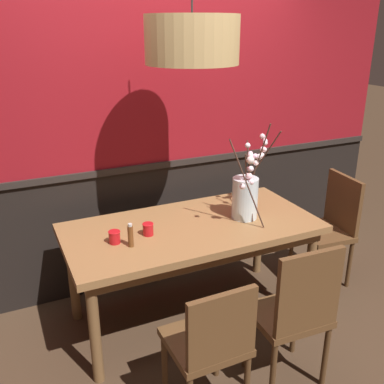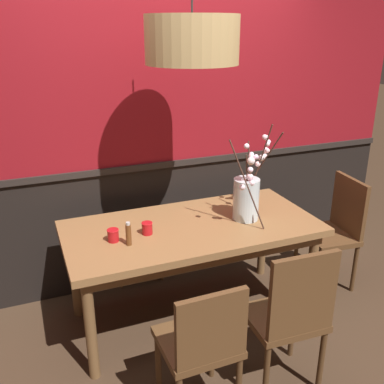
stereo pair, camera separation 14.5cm
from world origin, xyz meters
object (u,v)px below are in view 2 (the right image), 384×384
chair_near_side_left (202,343)px  chair_head_east_end (336,226)px  candle_holder_nearer_center (147,228)px  dining_table (192,236)px  condiment_bottle (129,234)px  chair_far_side_left (133,216)px  candle_holder_nearer_edge (113,235)px  vase_with_blossoms (247,197)px  pendant_lamp (192,40)px  chair_near_side_right (291,313)px

chair_near_side_left → chair_head_east_end: size_ratio=0.93×
chair_near_side_left → candle_holder_nearer_center: 0.91m
dining_table → condiment_bottle: bearing=-165.4°
chair_far_side_left → candle_holder_nearer_edge: chair_far_side_left is taller
chair_far_side_left → vase_with_blossoms: bearing=-53.6°
dining_table → pendant_lamp: size_ratio=2.29×
pendant_lamp → condiment_bottle: bearing=-165.0°
condiment_bottle → vase_with_blossoms: bearing=5.4°
candle_holder_nearer_edge → pendant_lamp: bearing=4.3°
candle_holder_nearer_center → pendant_lamp: 1.26m
chair_far_side_left → chair_near_side_right: chair_near_side_right is taller
vase_with_blossoms → condiment_bottle: bearing=-174.6°
chair_head_east_end → candle_holder_nearer_center: 1.68m
chair_far_side_left → chair_near_side_left: bearing=-92.3°
chair_far_side_left → condiment_bottle: (-0.27, -0.95, 0.31)m
chair_near_side_right → chair_head_east_end: (1.05, 0.90, -0.02)m
candle_holder_nearer_edge → condiment_bottle: (0.08, -0.09, 0.03)m
vase_with_blossoms → candle_holder_nearer_edge: bearing=179.8°
chair_near_side_right → chair_near_side_left: bearing=179.0°
candle_holder_nearer_center → pendant_lamp: (0.34, 0.02, 1.21)m
chair_head_east_end → chair_far_side_left: bearing=152.2°
condiment_bottle → chair_near_side_right: bearing=-44.8°
chair_far_side_left → chair_near_side_left: (-0.07, -1.70, -0.04)m
condiment_bottle → candle_holder_nearer_center: bearing=35.0°
chair_head_east_end → condiment_bottle: bearing=-175.6°
chair_near_side_right → candle_holder_nearer_edge: chair_near_side_right is taller
chair_far_side_left → candle_holder_nearer_edge: 0.97m
dining_table → chair_head_east_end: 1.33m
dining_table → chair_near_side_right: chair_near_side_right is taller
chair_near_side_right → dining_table: bearing=106.7°
vase_with_blossoms → candle_holder_nearer_center: 0.77m
dining_table → condiment_bottle: 0.54m
chair_far_side_left → candle_holder_nearer_center: 0.90m
chair_near_side_left → chair_head_east_end: (1.61, 0.89, 0.02)m
condiment_bottle → chair_far_side_left: bearing=74.2°
chair_near_side_right → chair_head_east_end: 1.38m
chair_far_side_left → candle_holder_nearer_center: chair_far_side_left is taller
candle_holder_nearer_edge → condiment_bottle: 0.13m
chair_near_side_right → vase_with_blossoms: bearing=79.8°
chair_far_side_left → chair_head_east_end: bearing=-27.8°
vase_with_blossoms → dining_table: bearing=174.1°
vase_with_blossoms → chair_head_east_end: bearing=3.5°
chair_far_side_left → candle_holder_nearer_edge: size_ratio=11.37×
pendant_lamp → candle_holder_nearer_center: bearing=-176.0°
chair_head_east_end → chair_near_side_left: bearing=-151.2°
chair_far_side_left → chair_head_east_end: chair_far_side_left is taller
chair_near_side_right → pendant_lamp: 1.75m
dining_table → chair_near_side_left: bearing=-108.5°
chair_near_side_left → vase_with_blossoms: 1.18m
chair_near_side_left → chair_head_east_end: 1.84m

